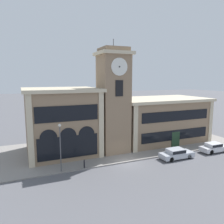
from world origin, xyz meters
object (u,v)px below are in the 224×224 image
Objects in this scene: street_lamp at (60,140)px; bollard at (84,164)px; parked_car_mid at (214,147)px; parked_car_near at (176,153)px.

street_lamp is 4.27m from bollard.
parked_car_mid is at bearing -4.23° from bollard.
street_lamp reaches higher than parked_car_near.
parked_car_near is 1.10× the size of parked_car_mid.
parked_car_mid is 22.80m from street_lamp.
parked_car_near is 15.89m from street_lamp.
parked_car_near is at bearing -6.56° from bollard.
bollard is (-12.71, 1.46, -0.06)m from parked_car_near.
parked_car_near reaches higher than bollard.
street_lamp is at bearing 178.05° from bollard.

